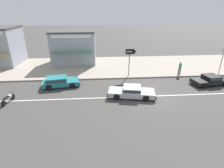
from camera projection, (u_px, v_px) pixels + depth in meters
ground_plane at (148, 96)px, 17.11m from camera, size 160.00×160.00×0.00m
lane_centre_stripe at (148, 96)px, 17.11m from camera, size 50.40×0.14×0.01m
kerb_strip at (131, 66)px, 26.02m from camera, size 68.00×10.00×0.15m
sedan_silver_0 at (132, 92)px, 16.83m from camera, size 4.70×2.40×1.06m
sedan_black_1 at (211, 80)px, 19.63m from camera, size 4.42×2.33×1.06m
hatchback_teal_3 at (59, 81)px, 19.09m from camera, size 4.18×2.26×1.10m
motorcycle_1 at (8, 99)px, 15.77m from camera, size 0.60×1.82×0.80m
street_clock at (223, 54)px, 21.98m from camera, size 0.62×0.22×3.34m
arrow_signboard at (133, 53)px, 20.87m from camera, size 1.33×0.68×3.38m
pedestrian_near_clock at (180, 67)px, 21.98m from camera, size 0.34×0.34×1.63m
shopfront_corner_warung at (0, 46)px, 25.82m from camera, size 5.22×6.44×5.36m
shopfront_mid_block at (74, 47)px, 26.52m from camera, size 6.47×5.40×4.80m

